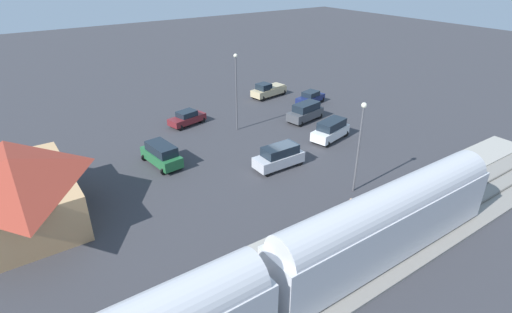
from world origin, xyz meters
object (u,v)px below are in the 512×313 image
Objects in this scene: suv_charcoal at (306,112)px; light_pole_lot_center at (236,84)px; suv_white at (331,130)px; suv_green at (161,154)px; pedestrian_on_platform at (350,207)px; pedestrian_waiting_far at (423,177)px; passenger_train at (267,281)px; light_pole_near_platform at (360,138)px; suv_silver at (279,156)px; sedan_maroon at (187,118)px; pickup_tan at (268,90)px; station_building at (17,190)px; sedan_navy at (310,97)px.

suv_charcoal is 9.75m from light_pole_lot_center.
suv_white and suv_green have the same top height.
pedestrian_on_platform is at bearing -154.20° from suv_green.
suv_green reaches higher than pedestrian_waiting_far.
passenger_train reaches higher than suv_green.
pedestrian_on_platform is 5.88m from light_pole_near_platform.
suv_silver is (10.27, 7.49, -0.13)m from pedestrian_waiting_far.
passenger_train is 18.11m from suv_silver.
pedestrian_on_platform is 0.36× the size of sedan_maroon.
suv_white is 0.65× the size of light_pole_near_platform.
pickup_tan is 1.11× the size of suv_green.
pickup_tan is (10.05, -1.73, -0.12)m from suv_charcoal.
station_building is 35.79m from pickup_tan.
pickup_tan is (17.88, -11.85, -0.12)m from suv_silver.
suv_silver is 15.01m from sedan_maroon.
sedan_maroon is 7.72m from light_pole_lot_center.
station_building is 2.28× the size of suv_green.
light_pole_lot_center is (8.23, 6.93, 4.30)m from suv_white.
suv_silver reaches higher than pedestrian_on_platform.
pedestrian_on_platform is 0.19× the size of light_pole_lot_center.
pedestrian_waiting_far is at bearing -92.57° from pedestrian_on_platform.
passenger_train reaches higher than suv_silver.
suv_white is 16.28m from pickup_tan.
light_pole_lot_center reaches higher than suv_white.
suv_white is 8.83m from suv_silver.
pedestrian_waiting_far is at bearing -123.67° from light_pole_near_platform.
pickup_tan reaches higher than sedan_maroon.
suv_white is 11.44m from light_pole_near_platform.
pedestrian_on_platform reaches higher than sedan_navy.
suv_silver is (-1.92, 8.62, 0.00)m from suv_white.
light_pole_lot_center is at bearing 127.24° from pickup_tan.
light_pole_near_platform reaches higher than suv_silver.
suv_charcoal is 0.59× the size of light_pole_lot_center.
suv_green is (4.89, 17.60, 0.00)m from suv_white.
suv_white is 6.10m from suv_charcoal.
light_pole_lot_center is at bearing 98.92° from sedan_navy.
suv_white and suv_silver have the same top height.
suv_charcoal is at bearing -52.28° from suv_silver.
pedestrian_on_platform is 1.00× the size of pedestrian_waiting_far.
pedestrian_on_platform is 0.33× the size of suv_charcoal.
sedan_maroon is 10.35m from suv_green.
suv_charcoal is at bearing -44.99° from passenger_train.
sedan_navy and sedan_maroon have the same top height.
station_building reaches higher than suv_white.
light_pole_near_platform is at bearing 56.33° from pedestrian_waiting_far.
suv_white reaches higher than pedestrian_on_platform.
pickup_tan is 0.64× the size of light_pole_lot_center.
light_pole_near_platform is at bearing -115.20° from station_building.
passenger_train reaches higher than suv_white.
suv_green is at bearing -77.69° from station_building.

